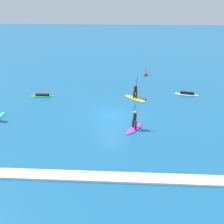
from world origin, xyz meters
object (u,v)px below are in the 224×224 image
at_px(surfer_on_purple_board, 134,125).
at_px(marker_buoy, 146,74).
at_px(surfer_on_white_board, 187,94).
at_px(surfer_on_green_board, 42,95).
at_px(surfer_on_yellow_board, 135,95).

relative_size(surfer_on_purple_board, marker_buoy, 1.98).
height_order(surfer_on_purple_board, surfer_on_white_board, surfer_on_purple_board).
bearing_deg(marker_buoy, surfer_on_green_board, -147.69).
xyz_separation_m(surfer_on_purple_board, surfer_on_white_board, (6.20, 7.71, -0.29)).
height_order(surfer_on_green_board, surfer_on_white_board, surfer_on_white_board).
bearing_deg(surfer_on_green_board, surfer_on_white_board, -177.18).
distance_m(surfer_on_yellow_board, surfer_on_white_board, 6.09).
bearing_deg(surfer_on_yellow_board, surfer_on_white_board, -127.83).
relative_size(surfer_on_purple_board, surfer_on_white_board, 0.84).
relative_size(surfer_on_white_board, marker_buoy, 2.35).
bearing_deg(surfer_on_green_board, surfer_on_purple_board, 146.06).
bearing_deg(marker_buoy, surfer_on_purple_board, -98.09).
distance_m(surfer_on_yellow_board, surfer_on_purple_board, 6.31).
relative_size(surfer_on_green_board, marker_buoy, 2.34).
xyz_separation_m(surfer_on_white_board, marker_buoy, (-4.19, 6.42, 0.01)).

